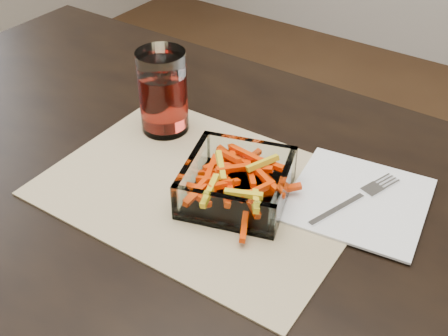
# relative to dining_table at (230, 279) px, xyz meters

# --- Properties ---
(dining_table) EXTENTS (1.60, 0.90, 0.75)m
(dining_table) POSITION_rel_dining_table_xyz_m (0.00, 0.00, 0.00)
(dining_table) COLOR black
(dining_table) RESTS_ON ground
(placemat) EXTENTS (0.46, 0.34, 0.00)m
(placemat) POSITION_rel_dining_table_xyz_m (-0.09, 0.06, 0.09)
(placemat) COLOR tan
(placemat) RESTS_ON dining_table
(glass_bowl) EXTENTS (0.18, 0.18, 0.06)m
(glass_bowl) POSITION_rel_dining_table_xyz_m (-0.03, 0.07, 0.11)
(glass_bowl) COLOR white
(glass_bowl) RESTS_ON placemat
(tumbler) EXTENTS (0.08, 0.08, 0.14)m
(tumbler) POSITION_rel_dining_table_xyz_m (-0.23, 0.15, 0.16)
(tumbler) COLOR white
(tumbler) RESTS_ON placemat
(napkin) EXTENTS (0.21, 0.21, 0.00)m
(napkin) POSITION_rel_dining_table_xyz_m (0.11, 0.16, 0.09)
(napkin) COLOR white
(napkin) RESTS_ON placemat
(fork) EXTENTS (0.07, 0.17, 0.00)m
(fork) POSITION_rel_dining_table_xyz_m (0.11, 0.16, 0.10)
(fork) COLOR silver
(fork) RESTS_ON napkin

